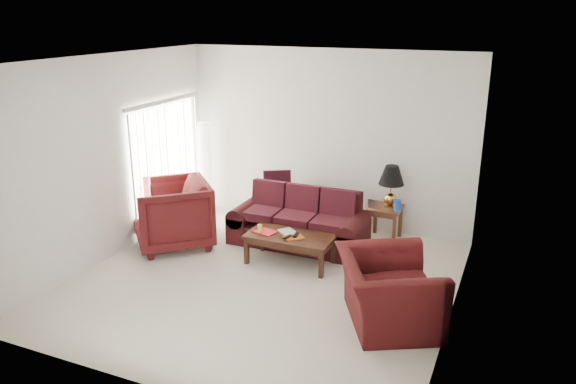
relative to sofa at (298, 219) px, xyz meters
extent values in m
plane|color=silver|center=(0.05, -1.38, -0.44)|extent=(5.00, 5.00, 0.00)
cube|color=silver|center=(-2.37, -0.08, 0.64)|extent=(0.10, 2.00, 2.16)
cube|color=black|center=(-0.70, 0.73, 0.29)|extent=(0.52, 0.44, 0.49)
cube|color=white|center=(1.03, 0.63, 0.20)|extent=(0.16, 0.09, 0.15)
cylinder|color=#1B49B3|center=(1.41, 0.66, 0.21)|extent=(0.13, 0.13, 0.18)
cube|color=silver|center=(1.00, 0.90, 0.21)|extent=(0.15, 0.18, 0.06)
imported|color=#430F11|center=(-1.82, -0.80, 0.09)|extent=(1.62, 1.62, 1.06)
imported|color=#3F0E0F|center=(1.87, -1.74, -0.03)|extent=(1.57, 1.64, 0.82)
cube|color=red|center=(-0.23, -0.73, 0.02)|extent=(0.35, 0.30, 0.02)
cube|color=silver|center=(0.08, -0.59, 0.02)|extent=(0.35, 0.33, 0.02)
cube|color=#C55A17|center=(0.24, -0.75, 0.01)|extent=(0.33, 0.33, 0.02)
cube|color=black|center=(0.17, -0.82, 0.03)|extent=(0.09, 0.17, 0.02)
cube|color=black|center=(0.26, -0.70, 0.04)|extent=(0.08, 0.19, 0.02)
cylinder|color=yellow|center=(-0.29, -0.78, 0.07)|extent=(0.08, 0.08, 0.13)
camera|label=1|loc=(3.15, -7.66, 3.14)|focal=35.00mm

